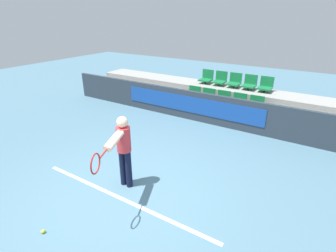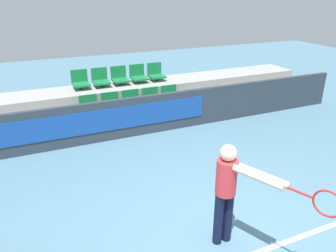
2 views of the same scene
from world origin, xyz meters
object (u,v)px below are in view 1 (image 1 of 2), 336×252
Objects in this scene: stadium_chair_3 at (238,103)px; stadium_chair_5 at (206,78)px; stadium_chair_2 at (222,100)px; tennis_ball at (43,231)px; stadium_chair_9 at (266,86)px; stadium_chair_4 at (255,106)px; stadium_chair_0 at (193,95)px; stadium_chair_6 at (220,80)px; tennis_player at (122,147)px; stadium_chair_1 at (207,97)px; stadium_chair_8 at (249,84)px; stadium_chair_7 at (234,82)px.

stadium_chair_3 is 2.02m from stadium_chair_5.
stadium_chair_2 is 6.52m from tennis_ball.
stadium_chair_9 is at bearing 0.00° from stadium_chair_5.
stadium_chair_5 is 7.64m from tennis_ball.
stadium_chair_2 and stadium_chair_4 have the same top height.
stadium_chair_4 is at bearing 0.00° from stadium_chair_0.
stadium_chair_6 is at bearing 135.77° from stadium_chair_3.
stadium_chair_5 is at bearing 154.05° from stadium_chair_4.
stadium_chair_3 is 4.88m from tennis_player.
stadium_chair_2 is at bearing 180.00° from stadium_chair_3.
stadium_chair_5 is (-1.66, 1.08, 0.41)m from stadium_chair_3.
stadium_chair_1 is at bearing -147.02° from stadium_chair_9.
stadium_chair_9 is (2.21, 1.08, 0.41)m from stadium_chair_0.
stadium_chair_0 is 1.00× the size of stadium_chair_3.
stadium_chair_2 is at bearing 0.00° from stadium_chair_0.
stadium_chair_6 is at bearing 0.00° from stadium_chair_5.
stadium_chair_2 is 1.00× the size of stadium_chair_8.
stadium_chair_5 is 5.97m from tennis_player.
stadium_chair_0 and stadium_chair_4 have the same top height.
stadium_chair_8 is 0.55m from stadium_chair_9.
stadium_chair_0 is 1.00× the size of stadium_chair_2.
stadium_chair_3 is at bearing 0.00° from stadium_chair_1.
stadium_chair_0 is at bearing -147.02° from stadium_chair_8.
stadium_chair_1 is at bearing 180.00° from stadium_chair_3.
stadium_chair_1 is 1.00× the size of stadium_chair_4.
stadium_chair_1 is 6.50m from tennis_ball.
stadium_chair_9 is at bearing 62.81° from stadium_chair_3.
stadium_chair_0 is 1.00× the size of stadium_chair_5.
stadium_chair_0 is 0.55m from stadium_chair_1.
stadium_chair_3 is 0.33× the size of tennis_player.
tennis_player reaches higher than stadium_chair_1.
stadium_chair_7 is 7.56× the size of tennis_ball.
stadium_chair_5 is 1.11m from stadium_chair_7.
stadium_chair_7 is (-1.11, 1.08, 0.41)m from stadium_chair_4.
stadium_chair_9 is at bearing 90.00° from stadium_chair_4.
stadium_chair_4 is at bearing 0.00° from stadium_chair_1.
stadium_chair_6 reaches higher than stadium_chair_0.
stadium_chair_9 is at bearing 44.23° from stadium_chair_2.
stadium_chair_6 is at bearing 90.42° from tennis_ball.
stadium_chair_2 reaches higher than tennis_ball.
stadium_chair_6 is at bearing 70.99° from tennis_player.
tennis_ball is (-0.50, -6.47, -0.58)m from stadium_chair_2.
stadium_chair_1 and stadium_chair_4 have the same top height.
stadium_chair_4 is 1.15m from stadium_chair_9.
stadium_chair_1 is at bearing 180.00° from stadium_chair_2.
stadium_chair_4 is (0.55, 0.00, 0.00)m from stadium_chair_3.
stadium_chair_5 is 0.55m from stadium_chair_6.
stadium_chair_7 reaches higher than stadium_chair_4.
stadium_chair_8 is 0.33× the size of tennis_player.
tennis_ball is (-1.05, -7.55, -0.98)m from stadium_chair_8.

